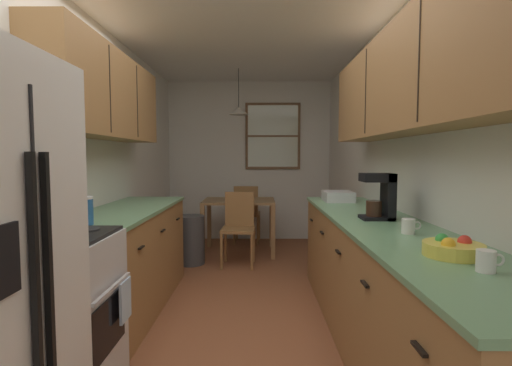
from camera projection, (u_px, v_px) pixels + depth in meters
ground_plane at (243, 297)px, 3.64m from camera, size 12.00×12.00×0.00m
wall_left at (99, 164)px, 3.56m from camera, size 0.10×9.00×2.55m
wall_right at (387, 164)px, 3.54m from camera, size 0.10×9.00×2.55m
wall_back at (249, 161)px, 6.20m from camera, size 4.40×0.10×2.55m
ceiling_slab at (242, 20)px, 3.46m from camera, size 4.40×9.00×0.08m
stove_range at (51, 316)px, 2.08m from camera, size 0.66×0.63×1.10m
microwave_over_range at (21, 98)px, 2.00m from camera, size 0.39×0.62×0.35m
counter_left at (128, 258)px, 3.34m from camera, size 0.64×1.88×0.90m
upper_cabinets_left at (106, 96)px, 3.19m from camera, size 0.33×1.96×0.71m
counter_right at (383, 288)px, 2.59m from camera, size 0.64×3.28×0.90m
upper_cabinets_right at (412, 78)px, 2.44m from camera, size 0.33×2.96×0.70m
dining_table at (239, 208)px, 5.29m from camera, size 0.98×0.74×0.75m
dining_chair_near at (239, 225)px, 4.73m from camera, size 0.42×0.42×0.90m
dining_chair_far at (247, 211)px, 5.88m from camera, size 0.42×0.42×0.90m
pendant_light at (239, 111)px, 5.20m from camera, size 0.27×0.27×0.63m
back_window at (273, 136)px, 6.09m from camera, size 0.88×0.05×1.06m
trash_bin at (191, 240)px, 4.75m from camera, size 0.34×0.34×0.61m
storage_canister at (83, 211)px, 2.47m from camera, size 0.13×0.13×0.19m
dish_towel at (125, 300)px, 2.24m from camera, size 0.02×0.16×0.24m
coffee_maker at (381, 195)px, 2.69m from camera, size 0.22×0.18×0.33m
mug_by_coffeemaker at (409, 226)px, 2.19m from camera, size 0.11×0.08×0.09m
mug_spare at (486, 261)px, 1.46m from camera, size 0.11×0.07×0.09m
fruit_bowl at (453, 248)px, 1.70m from camera, size 0.26×0.26×0.09m
dish_rack at (338, 196)px, 3.80m from camera, size 0.28×0.34×0.10m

